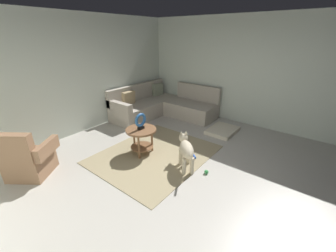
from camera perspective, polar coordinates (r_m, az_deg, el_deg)
The scene contains 12 objects.
ground_plane at distance 3.92m, azimuth 2.93°, elevation -12.37°, with size 6.00×6.00×0.10m, color #B7B2A8.
wall_back at distance 5.49m, azimuth -23.31°, elevation 12.29°, with size 6.00×0.12×2.70m, color silver.
wall_right at distance 5.91m, azimuth 20.44°, elevation 13.39°, with size 0.12×6.00×2.70m, color silver.
area_rug at distance 4.35m, azimuth -3.51°, elevation -7.53°, with size 2.30×1.90×0.01m, color tan.
sectional_couch at distance 6.29m, azimuth -1.59°, elevation 5.40°, with size 2.20×2.25×0.88m.
armchair at distance 4.29m, azimuth -33.60°, elevation -7.41°, with size 0.96×1.00×0.88m.
side_table at distance 4.22m, azimuth -7.18°, elevation -2.32°, with size 0.60×0.60×0.54m.
torus_sculpture at distance 4.10m, azimuth -7.38°, elevation 1.38°, with size 0.28×0.08×0.33m.
dog_bed_mat at distance 5.43m, azimuth 14.42°, elevation -1.16°, with size 0.80×0.60×0.09m, color beige.
dog at distance 3.77m, azimuth 4.87°, elevation -6.27°, with size 0.63×0.64×0.63m.
dog_toy_ball at distance 3.83m, azimuth 10.26°, elevation -12.06°, with size 0.07×0.07×0.07m, color green.
dog_toy_rope at distance 4.28m, azimuth 6.90°, elevation -7.93°, with size 0.05×0.05×0.19m, color blue.
Camera 1 is at (-2.62, -1.80, 2.24)m, focal length 22.70 mm.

